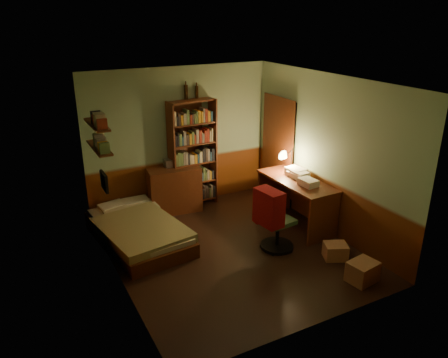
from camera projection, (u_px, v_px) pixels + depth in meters
name	position (u px, v px, depth m)	size (l,w,h in m)	color
floor	(231.00, 250.00, 6.83)	(3.50, 4.00, 0.02)	black
ceiling	(233.00, 81.00, 5.89)	(3.50, 4.00, 0.02)	silver
wall_back	(180.00, 138.00, 8.02)	(3.50, 0.02, 2.60)	gray
wall_left	(112.00, 194.00, 5.60)	(0.02, 4.00, 2.60)	gray
wall_right	(326.00, 154.00, 7.12)	(0.02, 4.00, 2.60)	gray
wall_front	(321.00, 229.00, 4.70)	(3.50, 0.02, 2.60)	gray
doorway	(279.00, 151.00, 8.28)	(0.06, 0.90, 2.00)	black
door_trim	(277.00, 151.00, 8.27)	(0.02, 0.98, 2.08)	#3F1B0B
bed	(138.00, 224.00, 7.01)	(1.08, 2.01, 0.60)	olive
dresser	(174.00, 189.00, 8.03)	(0.94, 0.47, 0.84)	#532412
mini_stereo	(171.00, 162.00, 7.96)	(0.25, 0.20, 0.14)	#B2B2B7
bookshelf	(193.00, 154.00, 8.07)	(0.86, 0.27, 2.02)	#532412
bottle_left	(186.00, 92.00, 7.73)	(0.07, 0.07, 0.26)	black
bottle_right	(197.00, 92.00, 7.82)	(0.06, 0.06, 0.22)	black
desk	(295.00, 202.00, 7.53)	(0.63, 1.53, 0.82)	#532412
paper_stack	(296.00, 172.00, 7.57)	(0.24, 0.33, 0.13)	silver
desk_lamp	(292.00, 155.00, 7.78)	(0.16, 0.16, 0.55)	black
office_chair	(278.00, 218.00, 6.70)	(0.52, 0.45, 1.03)	#2F5634
red_jacket	(278.00, 164.00, 6.65)	(0.25, 0.46, 0.55)	maroon
wall_shelf_lower	(99.00, 148.00, 6.45)	(0.20, 0.90, 0.03)	#532412
wall_shelf_upper	(97.00, 125.00, 6.32)	(0.20, 0.90, 0.03)	#532412
framed_picture	(104.00, 182.00, 6.13)	(0.04, 0.32, 0.26)	black
cardboard_box_a	(362.00, 272.00, 5.99)	(0.39, 0.31, 0.29)	#A5724E
cardboard_box_b	(335.00, 251.00, 6.55)	(0.33, 0.28, 0.24)	#A5724E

